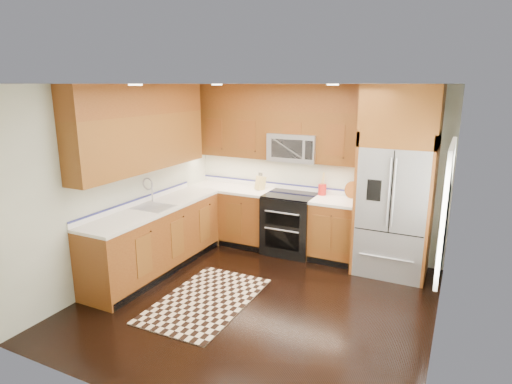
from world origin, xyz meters
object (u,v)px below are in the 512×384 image
at_px(knife_block, 260,183).
at_px(range, 290,224).
at_px(rug, 206,300).
at_px(refrigerator, 396,182).
at_px(utensil_crock, 322,187).

bearing_deg(knife_block, range, -10.26).
bearing_deg(rug, range, 79.60).
distance_m(range, refrigerator, 1.76).
xyz_separation_m(refrigerator, knife_block, (-2.11, 0.14, -0.25)).
bearing_deg(rug, refrigerator, 44.51).
xyz_separation_m(range, knife_block, (-0.56, 0.10, 0.58)).
height_order(range, utensil_crock, utensil_crock).
bearing_deg(range, knife_block, 169.74).
xyz_separation_m(range, rug, (-0.34, -1.92, -0.46)).
bearing_deg(utensil_crock, rug, -109.98).
xyz_separation_m(range, utensil_crock, (0.44, 0.21, 0.59)).
relative_size(rug, utensil_crock, 4.80).
bearing_deg(range, rug, -99.90).
bearing_deg(refrigerator, knife_block, 176.22).
height_order(refrigerator, utensil_crock, refrigerator).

